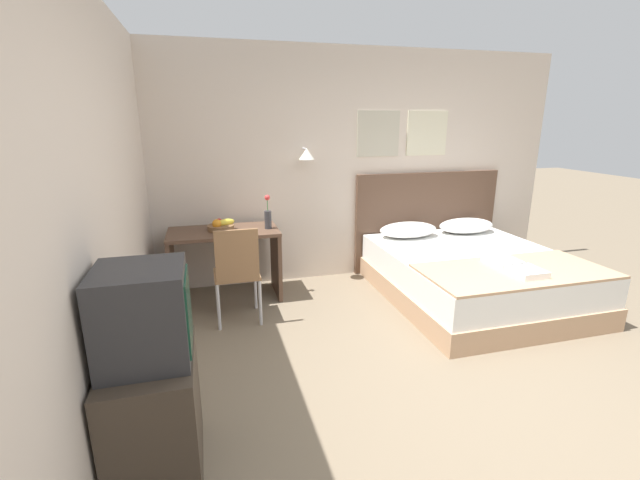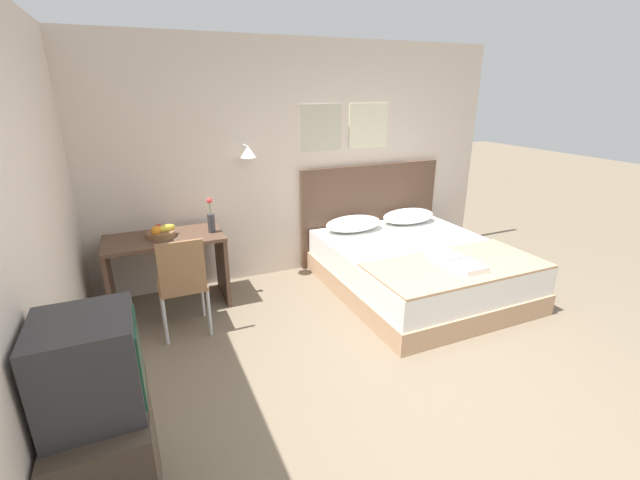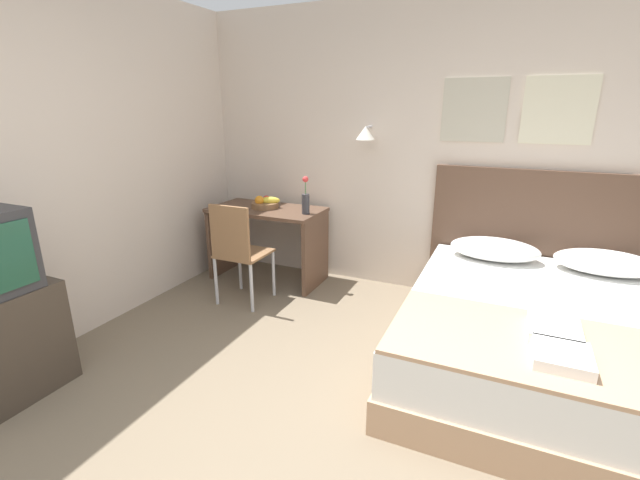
{
  "view_description": "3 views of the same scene",
  "coord_description": "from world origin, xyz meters",
  "px_view_note": "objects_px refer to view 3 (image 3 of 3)",
  "views": [
    {
      "loc": [
        -1.66,
        -2.07,
        1.87
      ],
      "look_at": [
        -0.66,
        1.6,
        0.79
      ],
      "focal_mm": 24.0,
      "sensor_mm": 36.0,
      "label": 1
    },
    {
      "loc": [
        -1.69,
        -1.9,
        2.14
      ],
      "look_at": [
        -0.1,
        1.7,
        0.73
      ],
      "focal_mm": 24.0,
      "sensor_mm": 36.0,
      "label": 2
    },
    {
      "loc": [
        0.71,
        -1.26,
        1.73
      ],
      "look_at": [
        -0.63,
        1.72,
        0.71
      ],
      "focal_mm": 24.0,
      "sensor_mm": 36.0,
      "label": 3
    }
  ],
  "objects_px": {
    "pillow_right": "(605,263)",
    "flower_vase": "(306,200)",
    "headboard": "(546,243)",
    "desk": "(267,231)",
    "fruit_bowl": "(265,203)",
    "pillow_left": "(494,249)",
    "folded_towel_near_foot": "(554,329)",
    "desk_chair": "(237,247)",
    "folded_towel_mid_bed": "(562,356)",
    "tv_stand": "(1,345)",
    "throw_blanket": "(559,350)",
    "bed": "(545,340)"
  },
  "relations": [
    {
      "from": "folded_towel_near_foot",
      "to": "folded_towel_mid_bed",
      "type": "height_order",
      "value": "same"
    },
    {
      "from": "bed",
      "to": "headboard",
      "type": "bearing_deg",
      "value": 90.0
    },
    {
      "from": "folded_towel_near_foot",
      "to": "tv_stand",
      "type": "relative_size",
      "value": 0.47
    },
    {
      "from": "fruit_bowl",
      "to": "flower_vase",
      "type": "height_order",
      "value": "flower_vase"
    },
    {
      "from": "headboard",
      "to": "throw_blanket",
      "type": "relative_size",
      "value": 1.1
    },
    {
      "from": "fruit_bowl",
      "to": "tv_stand",
      "type": "distance_m",
      "value": 2.41
    },
    {
      "from": "headboard",
      "to": "tv_stand",
      "type": "height_order",
      "value": "headboard"
    },
    {
      "from": "desk",
      "to": "flower_vase",
      "type": "height_order",
      "value": "flower_vase"
    },
    {
      "from": "tv_stand",
      "to": "folded_towel_mid_bed",
      "type": "bearing_deg",
      "value": 15.72
    },
    {
      "from": "flower_vase",
      "to": "fruit_bowl",
      "type": "bearing_deg",
      "value": 172.91
    },
    {
      "from": "fruit_bowl",
      "to": "desk_chair",
      "type": "bearing_deg",
      "value": -81.51
    },
    {
      "from": "desk_chair",
      "to": "fruit_bowl",
      "type": "distance_m",
      "value": 0.71
    },
    {
      "from": "pillow_right",
      "to": "flower_vase",
      "type": "height_order",
      "value": "flower_vase"
    },
    {
      "from": "pillow_left",
      "to": "desk_chair",
      "type": "relative_size",
      "value": 0.75
    },
    {
      "from": "desk_chair",
      "to": "tv_stand",
      "type": "distance_m",
      "value": 1.77
    },
    {
      "from": "pillow_left",
      "to": "flower_vase",
      "type": "distance_m",
      "value": 1.72
    },
    {
      "from": "bed",
      "to": "pillow_right",
      "type": "xyz_separation_m",
      "value": [
        0.39,
        0.78,
        0.34
      ]
    },
    {
      "from": "desk_chair",
      "to": "flower_vase",
      "type": "xyz_separation_m",
      "value": [
        0.38,
        0.59,
        0.34
      ]
    },
    {
      "from": "flower_vase",
      "to": "pillow_right",
      "type": "bearing_deg",
      "value": 2.72
    },
    {
      "from": "desk",
      "to": "desk_chair",
      "type": "height_order",
      "value": "desk_chair"
    },
    {
      "from": "folded_towel_mid_bed",
      "to": "flower_vase",
      "type": "height_order",
      "value": "flower_vase"
    },
    {
      "from": "pillow_right",
      "to": "desk_chair",
      "type": "height_order",
      "value": "desk_chair"
    },
    {
      "from": "tv_stand",
      "to": "throw_blanket",
      "type": "bearing_deg",
      "value": 18.19
    },
    {
      "from": "bed",
      "to": "desk",
      "type": "distance_m",
      "value": 2.65
    },
    {
      "from": "throw_blanket",
      "to": "bed",
      "type": "bearing_deg",
      "value": 90.0
    },
    {
      "from": "fruit_bowl",
      "to": "desk",
      "type": "bearing_deg",
      "value": -30.6
    },
    {
      "from": "pillow_left",
      "to": "folded_towel_near_foot",
      "type": "distance_m",
      "value": 1.29
    },
    {
      "from": "bed",
      "to": "tv_stand",
      "type": "bearing_deg",
      "value": -152.3
    },
    {
      "from": "headboard",
      "to": "desk",
      "type": "bearing_deg",
      "value": -172.19
    },
    {
      "from": "throw_blanket",
      "to": "folded_towel_near_foot",
      "type": "height_order",
      "value": "folded_towel_near_foot"
    },
    {
      "from": "flower_vase",
      "to": "tv_stand",
      "type": "distance_m",
      "value": 2.51
    },
    {
      "from": "tv_stand",
      "to": "fruit_bowl",
      "type": "bearing_deg",
      "value": 78.35
    },
    {
      "from": "folded_towel_mid_bed",
      "to": "flower_vase",
      "type": "distance_m",
      "value": 2.53
    },
    {
      "from": "desk_chair",
      "to": "throw_blanket",
      "type": "bearing_deg",
      "value": -15.11
    },
    {
      "from": "bed",
      "to": "desk",
      "type": "height_order",
      "value": "desk"
    },
    {
      "from": "pillow_left",
      "to": "headboard",
      "type": "bearing_deg",
      "value": 35.43
    },
    {
      "from": "pillow_right",
      "to": "tv_stand",
      "type": "xyz_separation_m",
      "value": [
        -3.43,
        -2.38,
        -0.25
      ]
    },
    {
      "from": "desk_chair",
      "to": "fruit_bowl",
      "type": "bearing_deg",
      "value": 98.49
    },
    {
      "from": "bed",
      "to": "fruit_bowl",
      "type": "relative_size",
      "value": 7.01
    },
    {
      "from": "headboard",
      "to": "pillow_right",
      "type": "height_order",
      "value": "headboard"
    },
    {
      "from": "bed",
      "to": "pillow_right",
      "type": "distance_m",
      "value": 0.94
    },
    {
      "from": "pillow_left",
      "to": "pillow_right",
      "type": "xyz_separation_m",
      "value": [
        0.79,
        0.0,
        0.0
      ]
    },
    {
      "from": "pillow_left",
      "to": "pillow_right",
      "type": "bearing_deg",
      "value": 0.0
    },
    {
      "from": "folded_towel_near_foot",
      "to": "fruit_bowl",
      "type": "xyz_separation_m",
      "value": [
        -2.54,
        1.18,
        0.24
      ]
    },
    {
      "from": "headboard",
      "to": "folded_towel_near_foot",
      "type": "height_order",
      "value": "headboard"
    },
    {
      "from": "pillow_right",
      "to": "flower_vase",
      "type": "relative_size",
      "value": 1.97
    },
    {
      "from": "throw_blanket",
      "to": "folded_towel_near_foot",
      "type": "xyz_separation_m",
      "value": [
        -0.02,
        0.14,
        0.04
      ]
    },
    {
      "from": "pillow_left",
      "to": "folded_towel_near_foot",
      "type": "height_order",
      "value": "pillow_left"
    },
    {
      "from": "folded_towel_mid_bed",
      "to": "tv_stand",
      "type": "distance_m",
      "value": 3.16
    },
    {
      "from": "desk_chair",
      "to": "folded_towel_mid_bed",
      "type": "bearing_deg",
      "value": -18.21
    }
  ]
}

